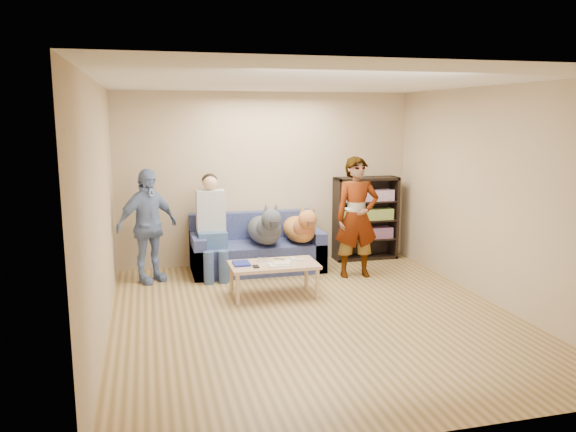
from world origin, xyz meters
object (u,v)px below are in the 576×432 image
object	(u,v)px
person_standing_right	(357,217)
person_seated	(212,222)
camera_silver	(262,260)
dog_tan	(300,228)
person_standing_left	(147,226)
sofa	(257,251)
notebook_blue	(241,263)
dog_gray	(265,229)
bookshelf	(365,216)
coffee_table	(274,267)

from	to	relation	value
person_standing_right	person_seated	bearing A→B (deg)	168.26
camera_silver	dog_tan	size ratio (longest dim) A/B	0.09
person_standing_left	dog_tan	xyz separation A→B (m)	(2.15, 0.01, -0.13)
camera_silver	sofa	world-z (taller)	sofa
notebook_blue	person_seated	bearing A→B (deg)	102.44
person_seated	notebook_blue	bearing A→B (deg)	-77.56
dog_gray	bookshelf	size ratio (longest dim) A/B	0.98
notebook_blue	coffee_table	world-z (taller)	notebook_blue
person_standing_right	dog_gray	bearing A→B (deg)	163.60
dog_gray	dog_tan	world-z (taller)	dog_gray
camera_silver	bookshelf	size ratio (longest dim) A/B	0.08
person_standing_right	sofa	bearing A→B (deg)	156.37
dog_tan	bookshelf	distance (m)	1.28
bookshelf	notebook_blue	bearing A→B (deg)	-147.19
sofa	person_seated	size ratio (longest dim) A/B	1.29
person_standing_right	camera_silver	bearing A→B (deg)	-158.63
person_standing_right	dog_gray	xyz separation A→B (m)	(-1.21, 0.45, -0.19)
dog_gray	coffee_table	xyz separation A→B (m)	(-0.11, -1.02, -0.29)
sofa	person_standing_left	bearing A→B (deg)	-171.43
dog_gray	dog_tan	bearing A→B (deg)	0.50
notebook_blue	camera_silver	distance (m)	0.29
person_standing_left	dog_tan	world-z (taller)	person_standing_left
camera_silver	dog_tan	distance (m)	1.20
bookshelf	dog_tan	bearing A→B (deg)	-159.00
person_standing_right	notebook_blue	world-z (taller)	person_standing_right
camera_silver	dog_gray	distance (m)	0.96
person_seated	dog_gray	size ratio (longest dim) A/B	1.16
person_seated	dog_gray	world-z (taller)	person_seated
notebook_blue	sofa	bearing A→B (deg)	70.42
dog_tan	bookshelf	bearing A→B (deg)	21.00
person_standing_left	dog_tan	bearing A→B (deg)	-31.41
person_standing_right	notebook_blue	xyz separation A→B (m)	(-1.73, -0.52, -0.41)
notebook_blue	dog_gray	bearing A→B (deg)	62.16
person_standing_right	coffee_table	distance (m)	1.52
dog_tan	person_seated	bearing A→B (deg)	175.61
person_seated	coffee_table	bearing A→B (deg)	-60.48
person_standing_right	coffee_table	xyz separation A→B (m)	(-1.33, -0.57, -0.47)
person_standing_right	coffee_table	bearing A→B (deg)	-152.66
camera_silver	dog_tan	world-z (taller)	dog_tan
sofa	bookshelf	world-z (taller)	bookshelf
person_standing_left	sofa	xyz separation A→B (m)	(1.54, 0.23, -0.50)
person_standing_right	coffee_table	size ratio (longest dim) A/B	1.54
person_seated	dog_tan	bearing A→B (deg)	-4.39
notebook_blue	camera_silver	xyz separation A→B (m)	(0.28, 0.07, 0.01)
dog_tan	bookshelf	world-z (taller)	bookshelf
person_seated	bookshelf	size ratio (longest dim) A/B	1.13
coffee_table	bookshelf	xyz separation A→B (m)	(1.83, 1.49, 0.31)
coffee_table	camera_silver	bearing A→B (deg)	135.00
person_standing_left	camera_silver	world-z (taller)	person_standing_left
person_standing_right	sofa	world-z (taller)	person_standing_right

